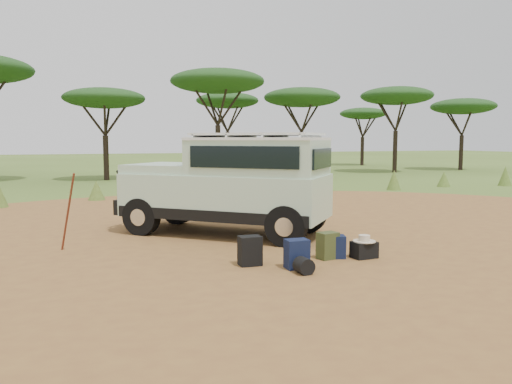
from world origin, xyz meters
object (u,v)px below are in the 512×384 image
object	(u,v)px
safari_vehicle	(232,186)
backpack_black	(250,251)
backpack_navy	(297,254)
hard_case	(364,250)
duffel_navy	(334,247)
walking_staff	(68,213)
backpack_olive	(328,246)

from	to	relation	value
safari_vehicle	backpack_black	xyz separation A→B (m)	(-0.58, -2.77, -0.84)
backpack_navy	hard_case	bearing A→B (deg)	11.64
duffel_navy	hard_case	distance (m)	0.54
walking_staff	backpack_black	bearing A→B (deg)	-64.17
duffel_navy	walking_staff	bearing A→B (deg)	172.24
safari_vehicle	walking_staff	xyz separation A→B (m)	(-3.43, -0.62, -0.33)
backpack_black	backpack_navy	world-z (taller)	backpack_black
safari_vehicle	walking_staff	bearing A→B (deg)	-127.83
walking_staff	backpack_navy	xyz separation A→B (m)	(3.51, -2.62, -0.52)
safari_vehicle	duffel_navy	xyz separation A→B (m)	(1.02, -2.81, -0.89)
backpack_navy	duffel_navy	xyz separation A→B (m)	(0.95, 0.43, -0.04)
backpack_navy	duffel_navy	size ratio (longest dim) A/B	1.18
backpack_navy	safari_vehicle	bearing A→B (deg)	93.82
hard_case	backpack_olive	bearing A→B (deg)	162.62
backpack_black	safari_vehicle	bearing A→B (deg)	80.07
backpack_black	backpack_olive	bearing A→B (deg)	-0.50
backpack_black	duffel_navy	bearing A→B (deg)	0.48
backpack_olive	hard_case	bearing A→B (deg)	-25.62
backpack_navy	backpack_olive	size ratio (longest dim) A/B	1.01
walking_staff	hard_case	size ratio (longest dim) A/B	3.77
duffel_navy	hard_case	world-z (taller)	duffel_navy
walking_staff	backpack_black	size ratio (longest dim) A/B	3.19
safari_vehicle	backpack_navy	bearing A→B (deg)	-46.70
hard_case	safari_vehicle	bearing A→B (deg)	114.48
backpack_navy	duffel_navy	bearing A→B (deg)	26.71
walking_staff	backpack_navy	size ratio (longest dim) A/B	3.29
backpack_black	hard_case	size ratio (longest dim) A/B	1.18
backpack_navy	backpack_olive	bearing A→B (deg)	29.35
safari_vehicle	backpack_olive	size ratio (longest dim) A/B	9.59
duffel_navy	backpack_black	bearing A→B (deg)	-162.96
backpack_black	hard_case	world-z (taller)	backpack_black
backpack_olive	walking_staff	bearing A→B (deg)	142.22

